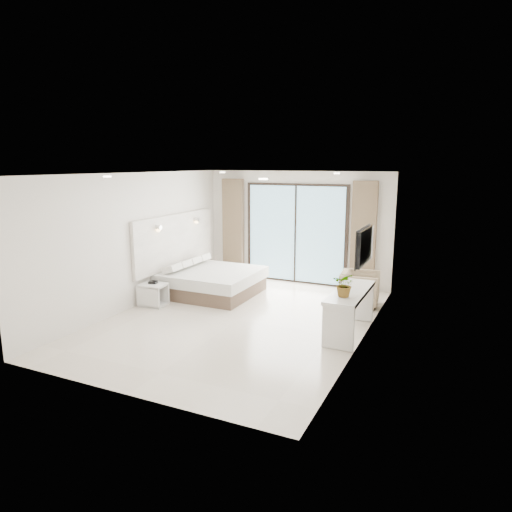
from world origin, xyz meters
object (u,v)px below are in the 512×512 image
Objects in this scene: bed at (212,281)px; armchair at (360,287)px; console_desk at (350,302)px; nightstand at (154,295)px.

armchair is (3.19, 0.57, 0.10)m from bed.
console_desk is 1.71m from armchair.
console_desk is 2.16× the size of armchair.
bed is 2.50× the size of armchair.
console_desk is at bearing -1.78° from nightstand.
nightstand is at bearing -178.11° from console_desk.
bed is at bearing 93.44° from armchair.
armchair reaches higher than nightstand.
bed is 3.57m from console_desk.
nightstand is 4.03m from console_desk.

